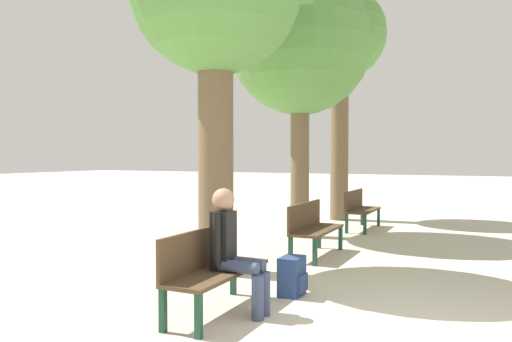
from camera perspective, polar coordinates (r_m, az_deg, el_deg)
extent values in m
cube|color=#4C3823|center=(5.33, -4.34, -11.49)|extent=(0.48, 1.50, 0.04)
cube|color=#4C3823|center=(5.40, -6.40, -8.83)|extent=(0.04, 1.50, 0.42)
cube|color=#19422D|center=(4.71, -6.58, -16.15)|extent=(0.06, 0.06, 0.41)
cube|color=#19422D|center=(5.91, 0.81, -12.43)|extent=(0.06, 0.06, 0.41)
cube|color=#19422D|center=(4.92, -10.59, -15.39)|extent=(0.06, 0.06, 0.41)
cube|color=#19422D|center=(6.08, -2.62, -12.03)|extent=(0.06, 0.06, 0.41)
cube|color=#4C3823|center=(8.31, 7.02, -6.71)|extent=(0.48, 1.50, 0.04)
cube|color=#4C3823|center=(8.35, 5.58, -5.06)|extent=(0.04, 1.50, 0.42)
cube|color=#19422D|center=(7.63, 6.75, -9.21)|extent=(0.06, 0.06, 0.41)
cube|color=#19422D|center=(8.96, 9.63, -7.58)|extent=(0.06, 0.06, 0.41)
cube|color=#19422D|center=(7.76, 3.98, -9.01)|extent=(0.06, 0.06, 0.41)
cube|color=#19422D|center=(9.07, 7.23, -7.45)|extent=(0.06, 0.06, 0.41)
cube|color=#4C3823|center=(11.46, 12.18, -4.40)|extent=(0.48, 1.50, 0.04)
cube|color=#4C3823|center=(11.49, 11.12, -3.22)|extent=(0.04, 1.50, 0.42)
cube|color=#19422D|center=(10.76, 12.34, -6.02)|extent=(0.06, 0.06, 0.41)
cube|color=#19422D|center=(12.13, 13.83, -5.16)|extent=(0.06, 0.06, 0.41)
cube|color=#19422D|center=(10.86, 10.32, -5.94)|extent=(0.06, 0.06, 0.41)
cube|color=#19422D|center=(12.22, 12.03, -5.10)|extent=(0.06, 0.06, 0.41)
cylinder|color=brown|center=(7.11, -4.62, 1.93)|extent=(0.50, 0.50, 3.36)
cylinder|color=brown|center=(10.25, 5.03, 1.27)|extent=(0.38, 0.38, 3.14)
sphere|color=#568E42|center=(10.50, 5.06, 14.31)|extent=(2.90, 2.90, 2.90)
cylinder|color=brown|center=(13.06, 9.51, 3.53)|extent=(0.46, 0.46, 4.13)
sphere|color=#568E42|center=(13.43, 9.57, 15.19)|extent=(2.36, 2.36, 2.36)
cylinder|color=#384260|center=(5.20, -2.01, -10.89)|extent=(0.44, 0.13, 0.13)
cylinder|color=#384260|center=(5.17, 0.21, -14.27)|extent=(0.13, 0.13, 0.45)
cylinder|color=#384260|center=(5.33, -1.24, -10.57)|extent=(0.44, 0.13, 0.13)
cylinder|color=#384260|center=(5.31, 0.94, -13.85)|extent=(0.13, 0.13, 0.45)
cube|color=black|center=(5.32, -3.74, -7.91)|extent=(0.20, 0.24, 0.62)
cylinder|color=black|center=(5.20, -4.44, -7.79)|extent=(0.09, 0.09, 0.56)
cylinder|color=black|center=(5.42, -3.07, -7.38)|extent=(0.09, 0.09, 0.56)
sphere|color=#A37A5B|center=(5.26, -3.75, -3.25)|extent=(0.24, 0.24, 0.24)
cube|color=navy|center=(6.04, 4.11, -11.89)|extent=(0.24, 0.36, 0.46)
cube|color=navy|center=(6.01, 5.38, -12.65)|extent=(0.04, 0.25, 0.20)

